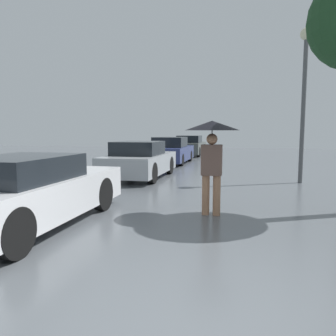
{
  "coord_description": "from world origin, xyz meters",
  "views": [
    {
      "loc": [
        0.3,
        -2.33,
        1.61
      ],
      "look_at": [
        -1.14,
        3.9,
        0.89
      ],
      "focal_mm": 35.0,
      "sensor_mm": 36.0,
      "label": 1
    }
  ],
  "objects_px": {
    "parked_car_third": "(171,151)",
    "parked_car_second": "(140,161)",
    "pedestrian": "(212,140)",
    "parked_car_farthest": "(190,146)",
    "street_lamp": "(305,80)",
    "parked_car_nearest": "(28,193)"
  },
  "relations": [
    {
      "from": "street_lamp",
      "to": "parked_car_third",
      "type": "bearing_deg",
      "value": 135.12
    },
    {
      "from": "parked_car_second",
      "to": "parked_car_farthest",
      "type": "relative_size",
      "value": 0.92
    },
    {
      "from": "pedestrian",
      "to": "parked_car_farthest",
      "type": "relative_size",
      "value": 0.43
    },
    {
      "from": "parked_car_second",
      "to": "parked_car_farthest",
      "type": "height_order",
      "value": "parked_car_farthest"
    },
    {
      "from": "pedestrian",
      "to": "parked_car_third",
      "type": "height_order",
      "value": "pedestrian"
    },
    {
      "from": "parked_car_nearest",
      "to": "parked_car_second",
      "type": "distance_m",
      "value": 6.06
    },
    {
      "from": "pedestrian",
      "to": "parked_car_second",
      "type": "distance_m",
      "value": 5.49
    },
    {
      "from": "parked_car_second",
      "to": "parked_car_nearest",
      "type": "bearing_deg",
      "value": -90.13
    },
    {
      "from": "parked_car_farthest",
      "to": "parked_car_nearest",
      "type": "bearing_deg",
      "value": -90.02
    },
    {
      "from": "pedestrian",
      "to": "parked_car_second",
      "type": "bearing_deg",
      "value": 122.58
    },
    {
      "from": "parked_car_third",
      "to": "parked_car_second",
      "type": "bearing_deg",
      "value": -89.03
    },
    {
      "from": "parked_car_second",
      "to": "parked_car_third",
      "type": "bearing_deg",
      "value": 90.97
    },
    {
      "from": "street_lamp",
      "to": "pedestrian",
      "type": "bearing_deg",
      "value": -116.94
    },
    {
      "from": "parked_car_second",
      "to": "parked_car_third",
      "type": "height_order",
      "value": "parked_car_third"
    },
    {
      "from": "street_lamp",
      "to": "parked_car_nearest",
      "type": "bearing_deg",
      "value": -130.88
    },
    {
      "from": "pedestrian",
      "to": "parked_car_nearest",
      "type": "distance_m",
      "value": 3.4
    },
    {
      "from": "parked_car_farthest",
      "to": "street_lamp",
      "type": "xyz_separation_m",
      "value": [
        5.27,
        -10.86,
        2.53
      ]
    },
    {
      "from": "parked_car_nearest",
      "to": "parked_car_farthest",
      "type": "xyz_separation_m",
      "value": [
        0.01,
        16.96,
        0.04
      ]
    },
    {
      "from": "parked_car_third",
      "to": "parked_car_farthest",
      "type": "bearing_deg",
      "value": 89.14
    },
    {
      "from": "parked_car_second",
      "to": "parked_car_third",
      "type": "relative_size",
      "value": 0.96
    },
    {
      "from": "pedestrian",
      "to": "parked_car_farthest",
      "type": "bearing_deg",
      "value": 100.72
    },
    {
      "from": "parked_car_farthest",
      "to": "street_lamp",
      "type": "bearing_deg",
      "value": -64.13
    }
  ]
}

